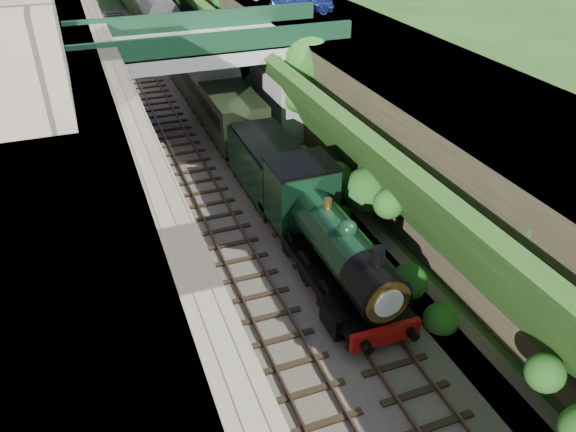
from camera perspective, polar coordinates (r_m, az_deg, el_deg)
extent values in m
plane|color=#1E4714|center=(18.95, 10.64, -20.25)|extent=(160.00, 160.00, 0.00)
cube|color=#473F38|center=(33.72, -6.57, 5.66)|extent=(10.00, 90.00, 0.20)
cube|color=#756B56|center=(31.63, -16.73, 9.45)|extent=(1.00, 90.00, 7.00)
cube|color=#262628|center=(31.65, -23.03, 8.25)|extent=(6.00, 90.00, 7.00)
cube|color=#262628|center=(35.83, 8.27, 12.37)|extent=(8.00, 90.00, 6.25)
cube|color=#1E4714|center=(34.12, 1.42, 10.94)|extent=(4.02, 90.00, 6.36)
sphere|color=#194C14|center=(19.20, 24.64, -14.29)|extent=(1.23, 1.23, 1.23)
sphere|color=#194C14|center=(20.11, 24.66, -1.28)|extent=(1.36, 1.36, 1.36)
sphere|color=#194C14|center=(23.07, 12.20, -6.53)|extent=(1.51, 1.51, 1.51)
sphere|color=#194C14|center=(25.11, 10.18, 1.23)|extent=(1.39, 1.39, 1.39)
sphere|color=#194C14|center=(26.52, 7.93, 2.60)|extent=(2.16, 2.16, 2.16)
sphere|color=#194C14|center=(28.54, 4.83, 3.45)|extent=(2.13, 2.13, 2.13)
sphere|color=#194C14|center=(31.83, 1.45, 6.01)|extent=(1.31, 1.31, 1.31)
sphere|color=#194C14|center=(34.74, 0.98, 11.81)|extent=(1.66, 1.66, 1.66)
sphere|color=#194C14|center=(36.76, 1.14, 15.76)|extent=(1.55, 1.55, 1.55)
sphere|color=#194C14|center=(40.26, -3.18, 12.99)|extent=(1.92, 1.92, 1.92)
sphere|color=#194C14|center=(42.88, -3.38, 16.19)|extent=(1.29, 1.29, 1.29)
sphere|color=#194C14|center=(45.36, -5.48, 15.00)|extent=(2.12, 2.12, 2.12)
sphere|color=#194C14|center=(46.72, -4.90, 17.67)|extent=(2.37, 2.37, 2.37)
sphere|color=#194C14|center=(49.83, -6.31, 17.98)|extent=(1.42, 1.42, 1.42)
sphere|color=#194C14|center=(53.45, -6.44, 20.82)|extent=(2.16, 2.16, 2.16)
sphere|color=#194C14|center=(57.08, -8.92, 18.69)|extent=(1.50, 1.50, 1.50)
cube|color=black|center=(33.29, -9.92, 5.29)|extent=(2.50, 90.00, 0.07)
cube|color=brown|center=(33.15, -11.14, 5.22)|extent=(0.08, 90.00, 0.14)
cube|color=brown|center=(33.37, -8.73, 5.65)|extent=(0.08, 90.00, 0.14)
cube|color=black|center=(33.94, -4.62, 6.20)|extent=(2.50, 90.00, 0.07)
cube|color=brown|center=(33.73, -5.80, 6.15)|extent=(0.08, 90.00, 0.14)
cube|color=brown|center=(34.08, -3.47, 6.54)|extent=(0.08, 90.00, 0.14)
cube|color=gray|center=(35.55, -8.10, 16.59)|extent=(16.00, 6.00, 0.90)
cube|color=#174026|center=(32.63, -6.97, 17.04)|extent=(16.00, 0.30, 1.20)
cube|color=#174026|center=(38.04, -9.30, 18.95)|extent=(16.00, 0.30, 1.20)
cube|color=gray|center=(35.61, -17.30, 10.68)|extent=(1.40, 6.40, 5.70)
cube|color=gray|center=(37.65, -0.64, 13.20)|extent=(2.40, 6.40, 5.70)
cube|color=gray|center=(24.33, -26.73, 14.74)|extent=(4.00, 8.00, 4.00)
cylinder|color=black|center=(35.69, 1.83, 11.03)|extent=(0.30, 0.30, 4.40)
sphere|color=#194C14|center=(34.86, 1.91, 15.03)|extent=(3.60, 3.60, 3.60)
sphere|color=#194C14|center=(35.93, 2.15, 14.53)|extent=(2.40, 2.40, 2.40)
imported|color=navy|center=(41.83, 1.42, 20.97)|extent=(4.84, 3.19, 1.53)
cube|color=black|center=(23.28, 4.83, -6.24)|extent=(2.40, 8.40, 0.60)
cube|color=black|center=(23.67, 3.86, -3.81)|extent=(2.70, 10.00, 0.35)
cube|color=maroon|center=(20.29, 9.88, -11.82)|extent=(2.70, 0.25, 0.70)
cylinder|color=black|center=(22.34, 4.82, -2.20)|extent=(1.90, 5.60, 1.90)
cylinder|color=black|center=(20.01, 8.84, -7.10)|extent=(1.96, 1.80, 1.96)
cylinder|color=white|center=(19.37, 10.23, -8.77)|extent=(1.10, 0.05, 1.10)
cylinder|color=black|center=(19.29, 9.13, -4.32)|extent=(0.44, 0.44, 0.90)
sphere|color=black|center=(21.05, 6.09, -1.35)|extent=(0.76, 0.76, 0.76)
cylinder|color=#A57F33|center=(22.37, 4.08, 1.21)|extent=(0.32, 0.32, 0.50)
cube|color=black|center=(25.06, 1.36, 2.36)|extent=(2.75, 2.40, 2.80)
cube|color=black|center=(24.39, 1.40, 5.34)|extent=(2.85, 2.50, 0.15)
cube|color=black|center=(20.84, 4.77, -10.34)|extent=(0.60, 1.40, 0.90)
cube|color=black|center=(21.82, 10.80, -8.63)|extent=(0.60, 1.40, 0.90)
cube|color=black|center=(29.66, -1.88, 2.79)|extent=(2.30, 6.00, 0.50)
cube|color=black|center=(29.54, -1.89, 3.22)|extent=(2.60, 6.00, 0.50)
cube|color=black|center=(28.99, -1.93, 5.30)|extent=(2.70, 6.00, 2.40)
cube|color=black|center=(28.46, -1.97, 7.56)|extent=(2.50, 5.60, 0.20)
cube|color=black|center=(40.75, -7.84, 10.71)|extent=(2.30, 17.00, 0.40)
cube|color=black|center=(40.66, -7.86, 11.04)|extent=(2.50, 17.00, 0.50)
cube|color=black|center=(40.16, -8.02, 13.04)|extent=(2.80, 18.00, 2.70)
cube|color=slate|center=(39.72, -8.19, 15.09)|extent=(2.90, 18.00, 0.50)
cube|color=black|center=(58.42, -12.55, 16.70)|extent=(2.30, 17.00, 0.40)
cube|color=black|center=(58.36, -12.58, 16.94)|extent=(2.50, 17.00, 0.50)
cube|color=black|center=(58.02, -12.75, 18.36)|extent=(2.80, 18.00, 2.70)
cube|color=slate|center=(57.71, -12.94, 19.81)|extent=(2.90, 18.00, 0.50)
cube|color=black|center=(76.63, -15.16, 19.83)|extent=(2.30, 17.00, 0.40)
cube|color=black|center=(76.59, -15.19, 20.01)|extent=(2.50, 17.00, 0.50)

